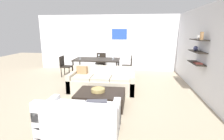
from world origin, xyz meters
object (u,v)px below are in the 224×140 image
object	(u,v)px
wine_glass_head	(99,55)
dining_chair_head	(101,61)
wine_glass_left_near	(80,56)
loveseat_white	(81,120)
dining_chair_right_near	(128,67)
decorative_bowl	(98,90)
wine_glass_right_far	(113,56)
dining_table	(97,60)
dining_chair_right_far	(129,64)
sofa_beige	(102,82)
dining_chair_left_near	(65,65)
wine_glass_right_near	(113,57)
coffee_table	(101,99)

from	to	relation	value
wine_glass_head	dining_chair_head	bearing A→B (deg)	90.00
wine_glass_left_near	loveseat_white	bearing A→B (deg)	-72.28
dining_chair_right_near	wine_glass_left_near	distance (m)	2.13
dining_chair_head	decorative_bowl	bearing A→B (deg)	-80.01
wine_glass_right_far	wine_glass_left_near	bearing A→B (deg)	-169.98
loveseat_white	dining_table	size ratio (longest dim) A/B	0.77
dining_chair_head	wine_glass_right_far	world-z (taller)	wine_glass_right_far
dining_chair_right_far	wine_glass_right_far	distance (m)	0.78
sofa_beige	dining_chair_right_far	xyz separation A→B (m)	(0.81, 2.06, 0.21)
dining_chair_right_far	dining_chair_right_near	world-z (taller)	same
dining_chair_left_near	dining_table	bearing A→B (deg)	9.41
loveseat_white	decorative_bowl	world-z (taller)	loveseat_white
decorative_bowl	dining_chair_right_far	size ratio (longest dim) A/B	0.42
dining_chair_left_near	decorative_bowl	bearing A→B (deg)	-52.83
sofa_beige	wine_glass_head	distance (m)	2.42
wine_glass_head	dining_chair_right_near	bearing A→B (deg)	-26.12
wine_glass_right_near	dining_chair_left_near	bearing A→B (deg)	-177.18
loveseat_white	dining_table	world-z (taller)	loveseat_white
sofa_beige	wine_glass_right_near	world-z (taller)	wine_glass_right_near
coffee_table	loveseat_white	bearing A→B (deg)	-95.53
wine_glass_left_near	wine_glass_head	bearing A→B (deg)	38.89
decorative_bowl	wine_glass_head	bearing A→B (deg)	101.33
wine_glass_right_far	wine_glass_head	xyz separation A→B (m)	(-0.71, 0.32, -0.04)
dining_chair_right_near	dining_chair_head	bearing A→B (deg)	140.36
dining_chair_left_near	dining_chair_right_near	world-z (taller)	same
dining_chair_head	wine_glass_left_near	world-z (taller)	wine_glass_left_near
sofa_beige	loveseat_white	xyz separation A→B (m)	(0.05, -2.46, 0.00)
wine_glass_left_near	wine_glass_right_near	size ratio (longest dim) A/B	1.01
dining_chair_head	wine_glass_right_near	size ratio (longest dim) A/B	5.52
decorative_bowl	dining_chair_right_far	xyz separation A→B (m)	(0.70, 3.18, 0.08)
loveseat_white	dining_chair_right_near	bearing A→B (deg)	79.37
dining_chair_right_near	wine_glass_head	bearing A→B (deg)	153.88
decorative_bowl	dining_chair_right_far	distance (m)	3.25
dining_chair_left_near	dining_chair_head	bearing A→B (deg)	39.64
sofa_beige	dining_chair_right_near	world-z (taller)	dining_chair_right_near
loveseat_white	coffee_table	xyz separation A→B (m)	(0.13, 1.33, -0.10)
loveseat_white	dining_chair_head	size ratio (longest dim) A/B	1.70
coffee_table	sofa_beige	bearing A→B (deg)	98.97
decorative_bowl	wine_glass_head	distance (m)	3.49
dining_chair_right_far	dining_chair_head	size ratio (longest dim) A/B	1.00
loveseat_white	wine_glass_left_near	xyz separation A→B (m)	(-1.33, 4.16, 0.57)
loveseat_white	coffee_table	world-z (taller)	loveseat_white
decorative_bowl	wine_glass_left_near	distance (m)	3.18
dining_chair_left_near	wine_glass_right_far	xyz separation A→B (m)	(2.09, 0.35, 0.38)
dining_chair_right_far	sofa_beige	bearing A→B (deg)	-111.49
dining_table	wine_glass_head	size ratio (longest dim) A/B	13.95
loveseat_white	coffee_table	distance (m)	1.34
sofa_beige	decorative_bowl	size ratio (longest dim) A/B	5.72
dining_chair_right_far	wine_glass_right_near	distance (m)	0.84
coffee_table	dining_chair_right_near	bearing A→B (deg)	76.95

